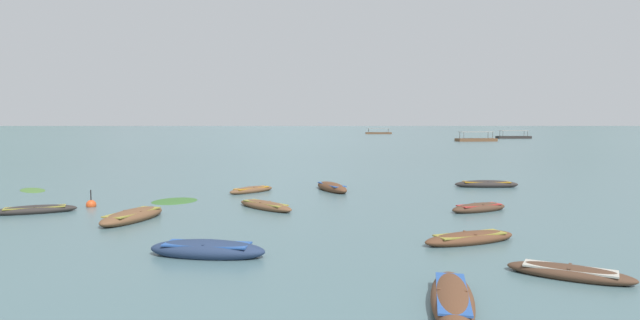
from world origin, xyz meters
The scene contains 21 objects.
ground_plane centered at (0.00, 1500.00, 0.00)m, with size 6000.00×6000.00×0.00m, color slate.
mountain_2 centered at (50.13, 2361.40, 261.86)m, with size 1531.37×1531.37×523.73m, color slate.
mountain_3 centered at (1013.12, 2213.51, 92.46)m, with size 538.96×538.96×184.92m, color #56665B.
mountain_4 centered at (1704.23, 2413.12, 158.52)m, with size 1046.27×1046.27×317.05m, color #4C5B56.
rowboat_0 centered at (8.98, 17.66, 0.16)m, with size 3.37×1.93×0.51m.
rowboat_1 centered at (5.80, 11.52, 0.16)m, with size 3.91×1.95×0.50m.
rowboat_2 centered at (-2.12, 25.86, 0.15)m, with size 3.09×2.78×0.46m.
rowboat_3 centered at (-7.24, 17.33, 0.19)m, with size 2.82×4.14×0.62m.
rowboat_5 centered at (-3.38, 10.81, 0.21)m, with size 4.02×2.20×0.66m.
rowboat_6 centered at (-12.31, 19.81, 0.15)m, with size 3.74×1.90×0.48m.
rowboat_7 centered at (13.60, 26.57, 0.18)m, with size 4.37×1.76×0.58m.
rowboat_8 centered at (6.82, 7.24, 0.14)m, with size 3.21×2.75×0.44m.
rowboat_9 centered at (2.75, 5.57, 0.17)m, with size 2.30×4.21×0.54m.
rowboat_10 centered at (2.96, 26.04, 0.21)m, with size 2.09×4.16×0.66m.
rowboat_11 centered at (-1.37, 19.70, 0.15)m, with size 3.15×3.73×0.49m.
ferry_0 centered at (48.92, 200.92, 0.45)m, with size 11.32×5.56×2.54m.
ferry_1 centered at (51.30, 111.32, 0.45)m, with size 9.91×3.36×2.54m.
ferry_2 centered at (72.15, 132.09, 0.45)m, with size 9.77×3.68×2.54m.
mooring_buoy centered at (-10.25, 21.38, 0.11)m, with size 0.50×0.50×1.02m.
weed_patch_0 centered at (-16.07, 28.53, 0.00)m, with size 3.03×1.35×0.14m, color #477033.
weed_patch_3 centered at (-6.30, 22.78, 0.00)m, with size 2.32×2.68×0.14m, color #38662D.
Camera 1 is at (-1.75, -5.44, 4.26)m, focal length 28.19 mm.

